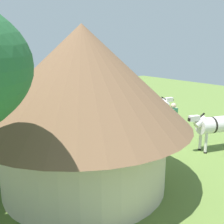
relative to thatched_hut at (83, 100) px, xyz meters
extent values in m
plane|color=olive|center=(2.76, -3.79, -2.56)|extent=(36.00, 36.00, 0.00)
cylinder|color=beige|center=(0.00, 0.00, -1.64)|extent=(4.66, 4.66, 1.83)
cone|color=brown|center=(0.00, 0.00, 0.66)|extent=(6.02, 6.02, 2.75)
cylinder|color=#542D1E|center=(4.85, -3.28, -1.45)|extent=(0.10, 0.10, 2.21)
cone|color=beige|center=(4.85, -3.28, 0.04)|extent=(4.21, 4.21, 0.77)
cube|color=silver|center=(4.85, -3.28, -1.84)|extent=(1.50, 1.14, 0.04)
cylinder|color=silver|center=(4.34, -2.78, -2.21)|extent=(0.06, 0.06, 0.70)
cylinder|color=silver|center=(5.52, -3.08, -2.21)|extent=(0.06, 0.06, 0.70)
cylinder|color=silver|center=(4.17, -3.49, -2.21)|extent=(0.06, 0.06, 0.70)
cylinder|color=silver|center=(5.35, -3.78, -2.21)|extent=(0.06, 0.06, 0.70)
cube|color=white|center=(5.37, -2.30, -2.11)|extent=(0.59, 0.58, 0.04)
cube|color=white|center=(5.46, -2.13, -1.88)|extent=(0.41, 0.24, 0.45)
cylinder|color=white|center=(5.46, -2.55, -2.33)|extent=(0.04, 0.04, 0.45)
cylinder|color=white|center=(5.12, -2.37, -2.33)|extent=(0.04, 0.04, 0.45)
cylinder|color=white|center=(5.63, -2.23, -2.33)|extent=(0.04, 0.04, 0.45)
cylinder|color=white|center=(5.29, -2.05, -2.33)|extent=(0.04, 0.04, 0.45)
cube|color=silver|center=(4.45, -4.33, -2.11)|extent=(0.56, 0.55, 0.04)
cube|color=silver|center=(4.39, -4.51, -1.88)|extent=(0.43, 0.19, 0.45)
cylinder|color=silver|center=(4.34, -4.09, -2.33)|extent=(0.04, 0.04, 0.45)
cylinder|color=silver|center=(4.69, -4.23, -2.33)|extent=(0.04, 0.04, 0.45)
cylinder|color=silver|center=(4.21, -4.43, -2.33)|extent=(0.04, 0.04, 0.45)
cylinder|color=silver|center=(4.57, -4.56, -2.33)|extent=(0.04, 0.04, 0.45)
cylinder|color=black|center=(3.72, -2.09, -2.16)|extent=(0.11, 0.11, 0.79)
cylinder|color=black|center=(3.71, -1.96, -2.16)|extent=(0.11, 0.11, 0.79)
cube|color=#B12F34|center=(3.72, -2.02, -1.49)|extent=(0.24, 0.45, 0.56)
cylinder|color=beige|center=(3.74, -2.27, -1.47)|extent=(0.08, 0.08, 0.53)
cylinder|color=beige|center=(3.69, -1.78, -1.47)|extent=(0.08, 0.08, 0.53)
sphere|color=beige|center=(3.72, -2.02, -1.08)|extent=(0.21, 0.21, 0.21)
cylinder|color=black|center=(5.91, -4.57, -2.17)|extent=(0.11, 0.11, 0.78)
cylinder|color=black|center=(5.97, -4.69, -2.17)|extent=(0.11, 0.11, 0.78)
cube|color=gold|center=(5.94, -4.63, -1.50)|extent=(0.37, 0.46, 0.55)
cylinder|color=beige|center=(5.83, -4.42, -1.49)|extent=(0.08, 0.08, 0.52)
cylinder|color=beige|center=(6.05, -4.85, -1.49)|extent=(0.08, 0.08, 0.52)
sphere|color=beige|center=(5.94, -4.63, -1.10)|extent=(0.21, 0.21, 0.21)
cylinder|color=black|center=(1.00, -4.91, -2.14)|extent=(0.12, 0.12, 0.83)
cylinder|color=black|center=(1.04, -5.06, -2.14)|extent=(0.12, 0.12, 0.83)
cube|color=#3C8D67|center=(1.02, -4.99, -1.43)|extent=(0.31, 0.49, 0.59)
cylinder|color=beige|center=(0.96, -4.74, -1.41)|extent=(0.09, 0.09, 0.56)
cylinder|color=beige|center=(1.08, -5.24, -1.41)|extent=(0.09, 0.09, 0.56)
sphere|color=beige|center=(1.02, -4.99, -1.00)|extent=(0.23, 0.23, 0.23)
cube|color=#C0483A|center=(2.92, -3.29, -2.34)|extent=(0.75, 0.75, 0.03)
cube|color=white|center=(3.09, -3.08, -2.11)|extent=(0.74, 0.74, 0.33)
cube|color=beige|center=(3.16, -3.41, -2.45)|extent=(0.41, 0.50, 0.22)
cube|color=beige|center=(2.75, -3.09, -2.45)|extent=(0.41, 0.50, 0.22)
cylinder|color=silver|center=(-0.72, -5.60, -1.52)|extent=(1.10, 1.80, 0.62)
cylinder|color=black|center=(-0.63, -5.31, -1.52)|extent=(0.63, 0.27, 0.64)
cylinder|color=silver|center=(-0.47, -4.79, -1.34)|extent=(0.43, 0.59, 0.49)
cube|color=silver|center=(-0.38, -4.53, -1.18)|extent=(0.29, 0.44, 0.20)
cube|color=black|center=(-0.33, -4.36, -1.21)|extent=(0.15, 0.15, 0.12)
cube|color=black|center=(-0.47, -4.79, -1.14)|extent=(0.15, 0.36, 0.28)
cylinder|color=silver|center=(-0.69, -4.94, -2.15)|extent=(0.11, 0.11, 0.81)
cylinder|color=black|center=(-0.69, -4.94, -2.53)|extent=(0.13, 0.13, 0.06)
cylinder|color=silver|center=(-0.36, -5.04, -2.15)|extent=(0.11, 0.11, 0.81)
cylinder|color=black|center=(-0.36, -5.04, -2.53)|extent=(0.13, 0.13, 0.06)
cylinder|color=silver|center=(5.48, -0.57, -1.50)|extent=(1.65, 1.66, 0.70)
cylinder|color=black|center=(5.25, -0.80, -1.50)|extent=(0.56, 0.55, 0.71)
cylinder|color=black|center=(5.69, -0.35, -1.50)|extent=(0.56, 0.55, 0.71)
cylinder|color=silver|center=(6.06, 0.02, -1.32)|extent=(0.61, 0.61, 0.51)
cube|color=silver|center=(6.25, 0.22, -1.16)|extent=(0.41, 0.41, 0.20)
cube|color=black|center=(6.38, 0.35, -1.19)|extent=(0.17, 0.17, 0.12)
cube|color=black|center=(6.06, 0.02, -1.12)|extent=(0.29, 0.29, 0.28)
cylinder|color=silver|center=(5.78, 0.02, -2.16)|extent=(0.11, 0.11, 0.79)
cylinder|color=black|center=(5.78, 0.02, -2.53)|extent=(0.13, 0.13, 0.06)
cylinder|color=silver|center=(6.05, -0.25, -2.16)|extent=(0.11, 0.11, 0.79)
cylinder|color=black|center=(6.05, -0.25, -2.53)|extent=(0.13, 0.13, 0.06)
cylinder|color=silver|center=(4.90, -0.88, -2.16)|extent=(0.11, 0.11, 0.79)
cylinder|color=black|center=(4.90, -0.88, -2.53)|extent=(0.13, 0.13, 0.06)
cylinder|color=silver|center=(5.18, -1.15, -2.16)|extent=(0.11, 0.11, 0.79)
cylinder|color=black|center=(5.18, -1.15, -2.53)|extent=(0.13, 0.13, 0.06)
cylinder|color=black|center=(4.87, -1.19, -1.60)|extent=(0.20, 0.20, 0.53)
cylinder|color=silver|center=(3.22, -5.77, -1.59)|extent=(1.14, 1.80, 0.70)
cylinder|color=black|center=(3.32, -5.45, -1.59)|extent=(0.71, 0.28, 0.71)
cylinder|color=black|center=(3.14, -6.06, -1.59)|extent=(0.71, 0.28, 0.71)
cylinder|color=silver|center=(2.99, -6.57, -1.41)|extent=(0.46, 0.62, 0.52)
cube|color=silver|center=(2.91, -6.84, -1.25)|extent=(0.28, 0.43, 0.20)
cube|color=black|center=(2.86, -7.01, -1.28)|extent=(0.15, 0.15, 0.12)
cube|color=black|center=(2.99, -6.57, -1.21)|extent=(0.14, 0.36, 0.28)
cylinder|color=silver|center=(3.23, -6.43, -2.20)|extent=(0.11, 0.11, 0.70)
cylinder|color=black|center=(3.23, -6.43, -2.53)|extent=(0.13, 0.13, 0.06)
cylinder|color=silver|center=(2.86, -6.32, -2.20)|extent=(0.11, 0.11, 0.70)
cylinder|color=black|center=(2.86, -6.32, -2.53)|extent=(0.13, 0.13, 0.06)
cylinder|color=silver|center=(3.59, -5.21, -2.20)|extent=(0.11, 0.11, 0.70)
cylinder|color=black|center=(3.59, -5.21, -2.53)|extent=(0.13, 0.13, 0.06)
cylinder|color=silver|center=(3.22, -5.10, -2.20)|extent=(0.11, 0.11, 0.70)
cylinder|color=black|center=(3.22, -5.10, -2.53)|extent=(0.13, 0.13, 0.06)
cylinder|color=black|center=(3.47, -4.92, -1.69)|extent=(0.11, 0.24, 0.53)
cube|color=#AA5C51|center=(7.24, -7.79, -2.52)|extent=(1.84, 2.54, 0.08)
camera|label=1|loc=(-6.54, 3.90, 1.49)|focal=44.66mm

